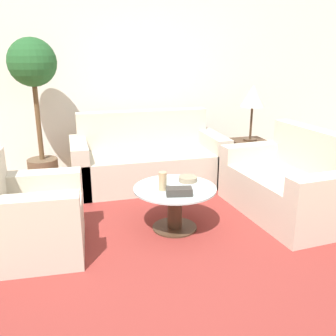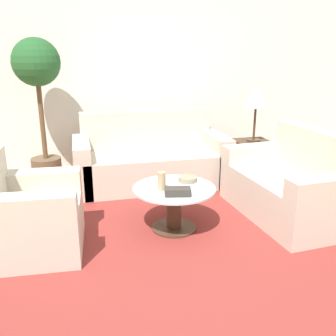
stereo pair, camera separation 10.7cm
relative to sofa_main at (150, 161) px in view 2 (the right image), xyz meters
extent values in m
plane|color=#9E754C|center=(-0.11, -2.08, -0.30)|extent=(14.00, 14.00, 0.00)
cube|color=white|center=(-0.11, 0.80, 1.00)|extent=(10.00, 0.06, 2.60)
cube|color=maroon|center=(-0.03, -1.39, -0.29)|extent=(3.57, 3.61, 0.01)
cube|color=beige|center=(0.00, -0.09, -0.08)|extent=(1.74, 0.88, 0.44)
cube|color=beige|center=(0.00, 0.27, 0.16)|extent=(1.74, 0.18, 0.92)
cube|color=beige|center=(-0.87, -0.09, 0.02)|extent=(0.20, 0.88, 0.63)
cube|color=beige|center=(0.87, -0.09, 0.02)|extent=(0.20, 0.88, 0.63)
cube|color=beige|center=(-1.32, -1.50, -0.08)|extent=(0.85, 0.67, 0.44)
cube|color=beige|center=(-1.34, -1.81, 0.02)|extent=(0.82, 0.25, 0.63)
cube|color=beige|center=(-1.30, -1.19, 0.02)|extent=(0.82, 0.25, 0.63)
cube|color=beige|center=(1.19, -1.35, -0.08)|extent=(0.93, 1.29, 0.44)
cube|color=beige|center=(1.52, -1.33, 0.15)|extent=(0.28, 1.23, 0.90)
cube|color=beige|center=(1.15, -0.74, 0.02)|extent=(0.85, 0.27, 0.63)
cube|color=beige|center=(1.24, -1.96, 0.02)|extent=(0.85, 0.27, 0.63)
cylinder|color=#422D1E|center=(-0.03, -1.39, -0.29)|extent=(0.44, 0.44, 0.02)
cylinder|color=#422D1E|center=(-0.03, -1.39, -0.09)|extent=(0.14, 0.14, 0.41)
cylinder|color=#B2C6C6|center=(-0.03, -1.39, 0.13)|extent=(0.80, 0.80, 0.02)
cube|color=#422D1E|center=(1.37, -0.18, -0.03)|extent=(0.45, 0.45, 0.53)
cylinder|color=#422D1E|center=(1.37, -0.18, 0.25)|extent=(0.18, 0.18, 0.02)
cylinder|color=#422D1E|center=(1.37, -0.18, 0.47)|extent=(0.03, 0.03, 0.43)
cone|color=beige|center=(1.37, -0.18, 0.82)|extent=(0.32, 0.32, 0.27)
cylinder|color=brown|center=(-1.32, 0.26, -0.12)|extent=(0.38, 0.38, 0.35)
cylinder|color=brown|center=(-1.32, 0.26, 0.58)|extent=(0.06, 0.06, 1.04)
sphere|color=#235628|center=(-1.32, 0.26, 1.25)|extent=(0.57, 0.57, 0.57)
cylinder|color=tan|center=(-0.16, -1.43, 0.22)|extent=(0.08, 0.08, 0.18)
cylinder|color=gray|center=(0.14, -1.25, 0.16)|extent=(0.19, 0.19, 0.05)
cube|color=#38332D|center=(-0.05, -1.59, 0.17)|extent=(0.25, 0.17, 0.07)
camera|label=1|loc=(-0.98, -4.60, 1.39)|focal=40.00mm
camera|label=2|loc=(-0.88, -4.63, 1.39)|focal=40.00mm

